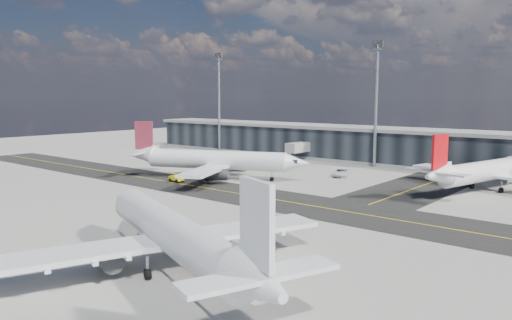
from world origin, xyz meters
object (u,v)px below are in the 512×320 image
(airliner_af, at_px, (214,160))
(airliner_near, at_px, (175,235))
(baggage_tug, at_px, (177,177))
(service_van, at_px, (342,173))
(airliner_redtail, at_px, (488,171))

(airliner_af, relative_size, airliner_near, 1.01)
(airliner_af, xyz_separation_m, baggage_tug, (-2.23, -7.83, -2.77))
(baggage_tug, bearing_deg, airliner_near, 53.17)
(airliner_near, bearing_deg, baggage_tug, 69.08)
(service_van, bearing_deg, airliner_af, -156.10)
(airliner_redtail, height_order, airliner_near, airliner_near)
(airliner_redtail, bearing_deg, airliner_near, -85.61)
(baggage_tug, relative_size, service_van, 0.55)
(airliner_near, height_order, service_van, airliner_near)
(airliner_redtail, height_order, service_van, airliner_redtail)
(airliner_af, bearing_deg, baggage_tug, -39.14)
(airliner_af, relative_size, baggage_tug, 11.43)
(airliner_near, xyz_separation_m, service_van, (-16.75, 59.49, -2.86))
(airliner_redtail, relative_size, service_van, 6.03)
(airliner_af, height_order, baggage_tug, airliner_af)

